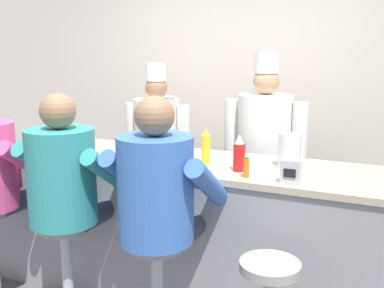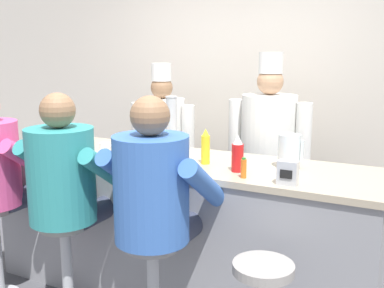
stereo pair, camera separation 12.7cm
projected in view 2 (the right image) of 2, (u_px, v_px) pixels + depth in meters
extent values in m
cube|color=beige|center=(247.00, 94.00, 4.28)|extent=(10.00, 0.06, 2.70)
cube|color=gray|center=(176.00, 230.00, 3.23)|extent=(2.75, 0.71, 0.98)
cube|color=tan|center=(175.00, 161.00, 3.12)|extent=(2.81, 0.74, 0.04)
cylinder|color=red|center=(237.00, 158.00, 2.75)|extent=(0.07, 0.07, 0.17)
cone|color=white|center=(238.00, 139.00, 2.73)|extent=(0.06, 0.06, 0.06)
cylinder|color=yellow|center=(205.00, 150.00, 2.94)|extent=(0.06, 0.06, 0.19)
cone|color=yellow|center=(206.00, 132.00, 2.92)|extent=(0.05, 0.05, 0.05)
cylinder|color=orange|center=(244.00, 169.00, 2.61)|extent=(0.03, 0.03, 0.11)
cylinder|color=#287F2D|center=(244.00, 159.00, 2.60)|extent=(0.02, 0.02, 0.01)
cylinder|color=silver|center=(289.00, 151.00, 2.82)|extent=(0.14, 0.14, 0.22)
cube|color=silver|center=(302.00, 151.00, 2.79)|extent=(0.02, 0.02, 0.13)
cylinder|color=white|center=(136.00, 158.00, 3.07)|extent=(0.27, 0.27, 0.02)
ellipsoid|color=#E0BC60|center=(136.00, 155.00, 3.07)|extent=(0.12, 0.10, 0.03)
cylinder|color=#B24C47|center=(43.00, 145.00, 3.41)|extent=(0.14, 0.14, 0.06)
cylinder|color=white|center=(105.00, 149.00, 3.23)|extent=(0.08, 0.08, 0.08)
torus|color=white|center=(111.00, 149.00, 3.20)|extent=(0.06, 0.01, 0.06)
cylinder|color=#B7BABF|center=(172.00, 124.00, 3.34)|extent=(0.08, 0.08, 0.40)
cylinder|color=silver|center=(171.00, 97.00, 3.30)|extent=(0.09, 0.09, 0.01)
cube|color=silver|center=(288.00, 173.00, 2.48)|extent=(0.11, 0.06, 0.14)
cube|color=black|center=(286.00, 174.00, 2.45)|extent=(0.07, 0.01, 0.05)
cylinder|color=#33384C|center=(6.00, 192.00, 3.35)|extent=(0.15, 0.41, 0.15)
cylinder|color=#33384C|center=(26.00, 196.00, 3.26)|extent=(0.15, 0.41, 0.15)
cylinder|color=#E54C8C|center=(29.00, 160.00, 3.05)|extent=(0.11, 0.45, 0.36)
cylinder|color=#B2B5BA|center=(67.00, 271.00, 2.90)|extent=(0.07, 0.07, 0.66)
cylinder|color=gray|center=(64.00, 224.00, 2.84)|extent=(0.31, 0.31, 0.05)
cylinder|color=#33384C|center=(74.00, 206.00, 3.06)|extent=(0.16, 0.42, 0.16)
cylinder|color=#33384C|center=(98.00, 210.00, 2.97)|extent=(0.16, 0.42, 0.16)
cylinder|color=teal|center=(61.00, 175.00, 2.77)|extent=(0.42, 0.42, 0.59)
cylinder|color=teal|center=(44.00, 162.00, 2.99)|extent=(0.11, 0.45, 0.36)
cylinder|color=teal|center=(107.00, 171.00, 2.76)|extent=(0.11, 0.45, 0.36)
sphere|color=#8C6647|center=(58.00, 110.00, 2.69)|extent=(0.22, 0.22, 0.22)
cylinder|color=gray|center=(152.00, 244.00, 2.55)|extent=(0.31, 0.31, 0.05)
cylinder|color=#33384C|center=(156.00, 221.00, 2.77)|extent=(0.16, 0.42, 0.16)
cylinder|color=#33384C|center=(186.00, 227.00, 2.68)|extent=(0.16, 0.42, 0.16)
cylinder|color=#3866B7|center=(151.00, 189.00, 2.48)|extent=(0.42, 0.42, 0.60)
cylinder|color=#3866B7|center=(124.00, 173.00, 2.70)|extent=(0.11, 0.46, 0.36)
cylinder|color=#3866B7|center=(204.00, 184.00, 2.46)|extent=(0.11, 0.46, 0.36)
sphere|color=#8C6647|center=(150.00, 116.00, 2.40)|extent=(0.22, 0.22, 0.22)
cylinder|color=gray|center=(263.00, 268.00, 2.26)|extent=(0.31, 0.31, 0.05)
cube|color=#232328|center=(163.00, 200.00, 4.22)|extent=(0.32, 0.17, 0.76)
cube|color=white|center=(160.00, 186.00, 4.14)|extent=(0.29, 0.02, 0.46)
cylinder|color=white|center=(162.00, 130.00, 4.08)|extent=(0.41, 0.41, 0.57)
sphere|color=#8C6647|center=(162.00, 88.00, 4.01)|extent=(0.20, 0.20, 0.20)
cylinder|color=white|center=(161.00, 72.00, 3.98)|extent=(0.18, 0.18, 0.16)
cylinder|color=white|center=(138.00, 128.00, 4.20)|extent=(0.12, 0.12, 0.49)
cylinder|color=white|center=(188.00, 133.00, 3.97)|extent=(0.12, 0.12, 0.49)
cube|color=#232328|center=(266.00, 216.00, 3.75)|extent=(0.34, 0.19, 0.81)
cube|color=white|center=(264.00, 199.00, 3.67)|extent=(0.30, 0.02, 0.48)
cylinder|color=white|center=(268.00, 133.00, 3.60)|extent=(0.44, 0.44, 0.61)
sphere|color=tan|center=(270.00, 82.00, 3.52)|extent=(0.21, 0.21, 0.21)
cylinder|color=white|center=(271.00, 63.00, 3.49)|extent=(0.19, 0.19, 0.17)
cylinder|color=white|center=(236.00, 130.00, 3.73)|extent=(0.12, 0.12, 0.51)
cylinder|color=white|center=(303.00, 136.00, 3.48)|extent=(0.12, 0.12, 0.51)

